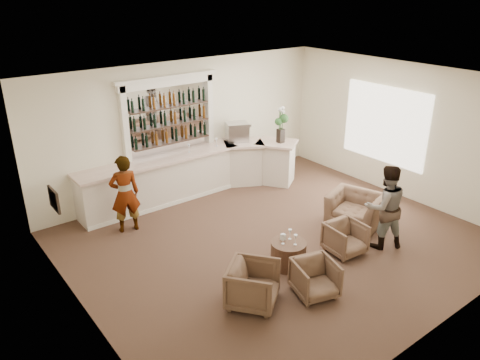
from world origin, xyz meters
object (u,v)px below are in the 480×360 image
at_px(guest, 385,207).
at_px(armchair_far, 355,210).
at_px(sommelier, 125,194).
at_px(armchair_center, 315,278).
at_px(bar_counter, 193,174).
at_px(flower_vase, 281,122).
at_px(armchair_left, 253,285).
at_px(armchair_right, 345,238).
at_px(espresso_machine, 237,132).
at_px(cocktail_table, 288,254).

xyz_separation_m(guest, armchair_far, (0.27, 0.92, -0.51)).
relative_size(sommelier, armchair_center, 2.43).
height_order(bar_counter, flower_vase, flower_vase).
xyz_separation_m(bar_counter, armchair_left, (-1.54, -4.28, -0.20)).
height_order(armchair_right, armchair_far, armchair_far).
distance_m(bar_counter, flower_vase, 2.61).
height_order(sommelier, armchair_right, sommelier).
xyz_separation_m(guest, espresso_machine, (-0.28, 4.49, 0.51)).
xyz_separation_m(armchair_right, espresso_machine, (0.51, 4.23, 1.06)).
height_order(cocktail_table, armchair_center, armchair_center).
height_order(espresso_machine, flower_vase, flower_vase).
bearing_deg(cocktail_table, armchair_far, 7.65).
relative_size(guest, armchair_right, 2.49).
bearing_deg(sommelier, armchair_right, 142.78).
distance_m(bar_counter, armchair_left, 4.56).
bearing_deg(armchair_far, bar_counter, -169.32).
bearing_deg(armchair_right, sommelier, 135.77).
bearing_deg(sommelier, armchair_far, 157.12).
bearing_deg(cocktail_table, armchair_center, -104.89).
bearing_deg(espresso_machine, guest, -63.28).
height_order(armchair_left, armchair_far, armchair_left).
relative_size(armchair_far, espresso_machine, 2.02).
relative_size(armchair_center, armchair_right, 1.00).
relative_size(bar_counter, espresso_machine, 10.34).
distance_m(sommelier, armchair_center, 4.40).
bearing_deg(flower_vase, cocktail_table, -129.47).
bearing_deg(armchair_far, armchair_right, -77.63).
distance_m(armchair_left, armchair_right, 2.47).
relative_size(armchair_center, flower_vase, 0.74).
bearing_deg(bar_counter, armchair_left, -109.73).
bearing_deg(cocktail_table, flower_vase, 50.53).
bearing_deg(armchair_center, armchair_far, 42.66).
xyz_separation_m(armchair_far, flower_vase, (0.27, 2.79, 1.31)).
distance_m(bar_counter, espresso_machine, 1.65).
distance_m(sommelier, armchair_left, 3.70).
bearing_deg(armchair_left, guest, -40.13).
bearing_deg(flower_vase, bar_counter, 162.72).
distance_m(bar_counter, cocktail_table, 3.82).
xyz_separation_m(cocktail_table, guest, (2.01, -0.61, 0.63)).
relative_size(armchair_center, armchair_far, 0.63).
xyz_separation_m(bar_counter, sommelier, (-2.10, -0.66, 0.29)).
bearing_deg(armchair_right, cocktail_table, 168.87).
xyz_separation_m(cocktail_table, sommelier, (-1.81, 3.14, 0.61)).
height_order(guest, armchair_left, guest).
relative_size(bar_counter, cocktail_table, 8.50).
bearing_deg(espresso_machine, armchair_left, -101.16).
relative_size(armchair_right, espresso_machine, 1.28).
bearing_deg(armchair_right, armchair_far, 36.23).
bearing_deg(armchair_right, espresso_machine, 87.88).
height_order(sommelier, armchair_center, sommelier).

